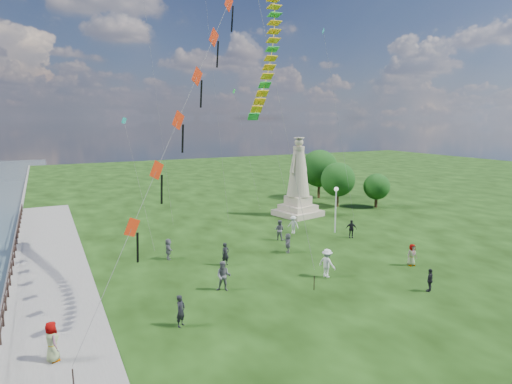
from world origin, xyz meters
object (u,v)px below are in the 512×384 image
person_8 (293,224)px  person_10 (52,344)px  person_4 (412,255)px  person_6 (225,254)px  person_0 (181,311)px  person_3 (430,280)px  lamppost (336,200)px  person_7 (279,230)px  person_1 (224,276)px  person_9 (351,229)px  statue (298,186)px  person_5 (168,249)px  person_11 (288,243)px  person_2 (327,263)px

person_8 → person_10: bearing=-88.5°
person_10 → person_4: bearing=-100.6°
person_6 → person_8: (8.95, 5.26, -0.01)m
person_0 → person_4: (17.53, 1.39, -0.03)m
person_3 → person_4: 4.71m
lamppost → person_8: 4.52m
person_6 → person_7: (6.73, 3.93, 0.05)m
person_1 → person_9: (14.66, 5.92, -0.13)m
statue → person_5: bearing=-166.4°
person_0 → person_7: person_7 is taller
person_1 → person_11: 8.86m
person_5 → person_1: bearing=-160.0°
person_1 → person_6: (1.90, 4.25, -0.11)m
person_0 → person_5: 10.92m
person_2 → person_3: 6.39m
lamppost → person_4: lamppost is taller
person_0 → person_10: person_10 is taller
person_4 → person_7: person_7 is taller
person_4 → person_8: (-2.99, 11.35, 0.03)m
person_11 → person_6: bearing=-56.2°
person_6 → person_7: bearing=19.2°
person_1 → person_3: 12.62m
person_10 → person_11: size_ratio=1.15×
person_0 → lamppost: bearing=-7.8°
statue → person_11: (-7.71, -10.74, -2.43)m
lamppost → person_10: 26.93m
person_8 → person_9: 5.24m
person_2 → person_6: bearing=25.3°
statue → person_2: statue is taller
person_0 → person_7: (12.31, 11.41, 0.05)m
person_4 → person_11: bearing=141.8°
person_4 → person_9: person_9 is taller
person_0 → person_6: bearing=13.8°
person_2 → person_10: 16.96m
person_0 → person_5: bearing=38.5°
person_1 → person_2: size_ratio=0.98×
person_7 → person_2: bearing=130.7°
person_0 → person_2: (10.75, 2.31, 0.13)m
person_7 → person_1: bearing=93.9°
person_7 → person_8: person_7 is taller
person_3 → person_11: (-3.78, 10.55, 0.05)m
person_1 → person_3: (11.23, -5.76, -0.22)m
person_0 → person_11: bearing=-3.7°
statue → person_6: bearing=-152.1°
person_7 → person_11: (-1.18, -3.38, -0.11)m
statue → person_8: 7.78m
person_6 → person_9: 12.88m
person_4 → person_8: bearing=112.7°
person_10 → person_8: bearing=-72.4°
lamppost → person_10: bearing=-153.7°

